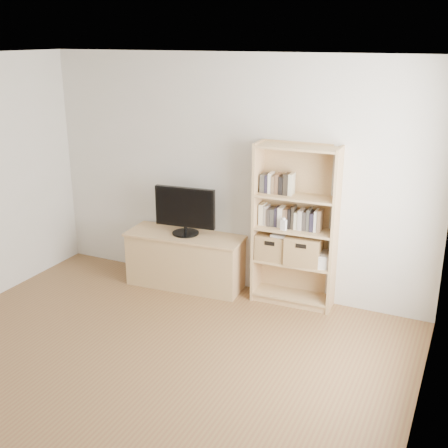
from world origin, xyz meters
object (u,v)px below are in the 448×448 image
Objects in this scene: bookshelf at (295,227)px; laptop at (289,235)px; television at (185,211)px; basket_right at (304,249)px; basket_left at (273,246)px; tv_stand at (186,261)px; baby_monitor at (284,225)px.

bookshelf is 0.11m from laptop.
television is 1.39m from basket_right.
basket_left is (-0.23, -0.01, -0.25)m from bookshelf.
tv_stand is at bearing 179.16° from basket_right.
baby_monitor is (1.16, -0.01, 0.00)m from television.
laptop reaches higher than tv_stand.
television is 2.12× the size of laptop.
bookshelf is 5.24× the size of laptop.
tv_stand is at bearing -173.14° from laptop.
basket_right is at bearing -2.60° from bookshelf.
television reaches higher than tv_stand.
bookshelf is at bearing -0.24° from basket_left.
bookshelf reaches higher than laptop.
basket_right is at bearing 38.40° from baby_monitor.
basket_right is (0.20, 0.10, -0.27)m from baby_monitor.
laptop is at bearing 80.75° from baby_monitor.
television is at bearing 179.16° from basket_right.
tv_stand is 1.31m from baby_monitor.
baby_monitor is at bearing -135.00° from bookshelf.
bookshelf is 0.14m from baby_monitor.
basket_left is at bearing -176.63° from laptop.
tv_stand is 3.97× the size of laptop.
baby_monitor reaches higher than basket_right.
bookshelf is 5.20× the size of basket_left.
basket_left is (1.02, 0.08, 0.32)m from tv_stand.
bookshelf is at bearing -1.72° from television.
television is at bearing -173.14° from laptop.
baby_monitor is at bearing -4.97° from tv_stand.
bookshelf is at bearing 174.88° from basket_right.
bookshelf is 0.34m from basket_left.
basket_right is (1.36, 0.09, 0.33)m from tv_stand.
basket_left is at bearing 177.48° from basket_right.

